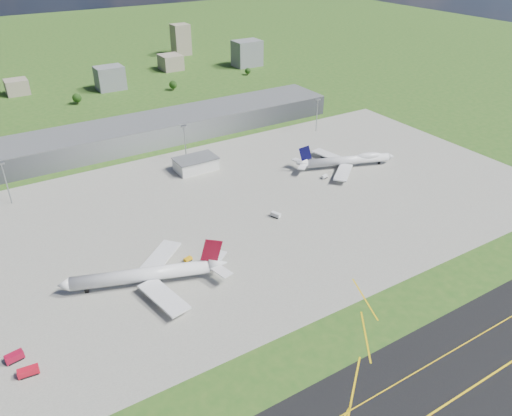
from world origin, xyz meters
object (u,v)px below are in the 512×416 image
fire_truck (29,372)px  crash_tender (15,357)px  tug_yellow (188,259)px  van_white_far (325,177)px  airliner_red_twin (148,275)px  van_white_near (276,215)px  airliner_blue_quad (348,160)px

fire_truck → crash_tender: bearing=112.7°
fire_truck → tug_yellow: bearing=28.7°
fire_truck → van_white_far: size_ratio=1.70×
airliner_red_twin → crash_tender: 60.57m
crash_tender → fire_truck: bearing=-82.1°
airliner_red_twin → van_white_near: size_ratio=11.96×
airliner_blue_quad → crash_tender: airliner_blue_quad is taller
airliner_red_twin → van_white_near: 83.01m
airliner_blue_quad → van_white_near: 81.74m
airliner_blue_quad → fire_truck: bearing=-140.6°
fire_truck → van_white_near: bearing=24.0°
van_white_near → airliner_blue_quad: bearing=-90.5°
fire_truck → airliner_red_twin: bearing=31.1°
tug_yellow → van_white_far: bearing=4.4°
crash_tender → van_white_near: crash_tender is taller
airliner_red_twin → crash_tender: (-58.15, -16.57, -3.70)m
fire_truck → tug_yellow: 84.34m
airliner_red_twin → fire_truck: bearing=44.9°
van_white_far → tug_yellow: bearing=-171.9°
fire_truck → crash_tender: size_ratio=1.09×
airliner_red_twin → fire_truck: (-55.07, -26.45, -3.77)m
crash_tender → van_white_near: 143.34m
tug_yellow → airliner_red_twin: bearing=-176.4°
crash_tender → airliner_blue_quad: bearing=7.4°
tug_yellow → van_white_near: (58.29, 12.23, 0.40)m
crash_tender → tug_yellow: crash_tender is taller
airliner_red_twin → tug_yellow: 23.84m
airliner_red_twin → van_white_near: bearing=-147.4°
fire_truck → van_white_far: fire_truck is taller
tug_yellow → van_white_far: (111.35, 36.19, 0.13)m
airliner_blue_quad → crash_tender: bearing=-143.3°
tug_yellow → van_white_far: size_ratio=0.98×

